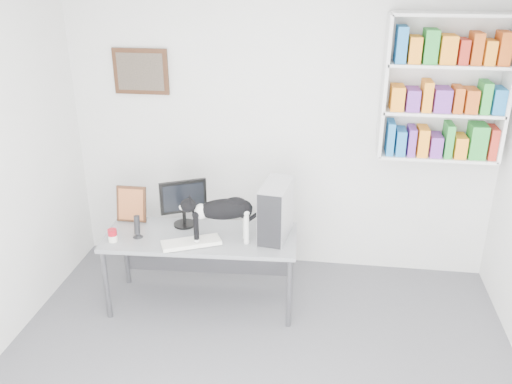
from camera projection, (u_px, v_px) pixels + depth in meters
The scene contains 11 objects.
room at pixel (247, 231), 3.25m from camera, with size 4.01×4.01×2.70m.
bookshelf at pixel (445, 89), 4.56m from camera, with size 1.03×0.28×1.24m, color silver.
wall_art at pixel (141, 71), 5.00m from camera, with size 0.52×0.04×0.42m, color #462416.
desk at pixel (202, 270), 4.76m from camera, with size 1.64×0.64×0.68m, color gray.
monitor at pixel (184, 203), 4.72m from camera, with size 0.41×0.20×0.43m, color black.
keyboard at pixel (191, 242), 4.47m from camera, with size 0.48×0.18×0.04m, color white.
pc_tower at pixel (276, 210), 4.54m from camera, with size 0.21×0.47×0.47m, color silver.
speaker at pixel (137, 226), 4.56m from camera, with size 0.09×0.09×0.20m, color black.
leaning_print at pixel (131, 203), 4.83m from camera, with size 0.27×0.11×0.33m, color #462416.
soup_can at pixel (113, 235), 4.51m from camera, with size 0.07×0.07×0.11m, color #A50E1B.
cat at pixel (223, 220), 4.43m from camera, with size 0.66×0.18×0.41m, color black, non-canonical shape.
Camera 1 is at (0.46, -2.86, 2.85)m, focal length 38.00 mm.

